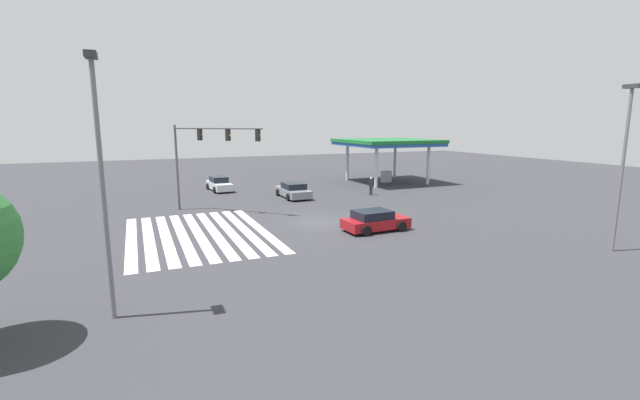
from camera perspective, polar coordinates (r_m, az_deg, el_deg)
The scene contains 10 objects.
ground_plane at distance 29.50m, azimuth 0.00°, elevation -2.95°, with size 121.65×121.65×0.00m, color #333338.
crosswalk_markings at distance 27.39m, azimuth -15.88°, elevation -4.36°, with size 12.33×8.20×0.01m.
traffic_signal_mast at distance 33.33m, azimuth -15.14°, elevation 6.79°, with size 5.52×5.52×6.59m.
car_0 at distance 27.26m, azimuth 7.32°, elevation -2.76°, with size 2.29×4.24×1.31m.
car_1 at distance 39.18m, azimuth -3.59°, elevation 1.26°, with size 4.78×2.21×1.38m.
car_2 at distance 44.39m, azimuth -13.28°, elevation 2.07°, with size 4.61×2.17×1.42m.
gas_station_canopy at distance 49.74m, azimuth 8.92°, elevation 7.44°, with size 9.72×9.72×4.93m.
pedestrian at distance 40.64m, azimuth 6.83°, elevation 2.00°, with size 0.41×0.41×1.73m.
street_light_pole_a at distance 15.77m, azimuth -27.19°, elevation 3.89°, with size 0.80×0.36×8.91m.
street_light_pole_b at distance 26.92m, azimuth 35.47°, elevation 4.95°, with size 0.80×0.36×8.62m.
Camera 1 is at (26.36, -11.43, 6.68)m, focal length 24.00 mm.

